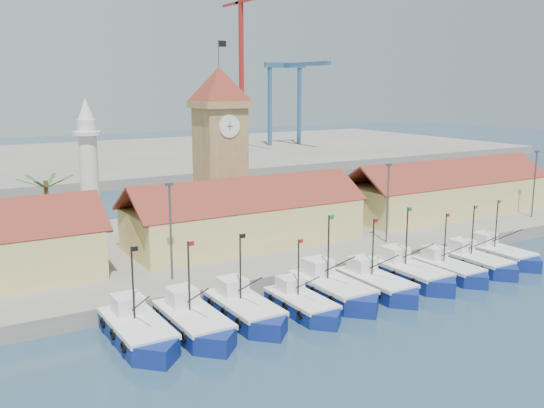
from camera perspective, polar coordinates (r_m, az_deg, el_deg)
ground at (r=53.56m, az=7.88°, el=-9.93°), size 400.00×400.00×0.00m
quay at (r=72.61m, az=-4.06°, el=-3.55°), size 140.00×32.00×1.50m
terminal at (r=153.08m, az=-18.90°, el=3.78°), size 240.00×80.00×2.00m
boat_0 at (r=47.73m, az=-12.41°, el=-11.77°), size 3.73×10.22×7.73m
boat_1 at (r=48.69m, az=-7.27°, el=-11.13°), size 3.69×10.12×7.66m
boat_2 at (r=50.85m, az=-2.46°, el=-10.06°), size 3.66×10.02×7.58m
boat_3 at (r=52.35m, az=2.97°, el=-9.53°), size 3.23×8.85×6.70m
boat_4 at (r=55.71m, az=5.86°, el=-8.12°), size 3.91×10.70×8.10m
boat_5 at (r=57.90m, az=9.95°, el=-7.55°), size 3.55×9.71×7.35m
boat_6 at (r=61.53m, az=13.03°, el=-6.49°), size 3.78×10.37×7.84m
boat_7 at (r=64.19m, az=16.37°, el=-6.02°), size 3.29×9.01×6.81m
boat_8 at (r=67.53m, az=18.75°, el=-5.28°), size 3.44×9.44×7.14m
boat_9 at (r=71.33m, az=20.73°, el=-4.55°), size 3.47×9.49×7.18m
hall_center at (r=68.39m, az=-2.58°, el=-1.67°), size 27.04×10.13×7.61m
hall_right at (r=87.92m, az=16.08°, el=0.80°), size 31.20×10.13×7.61m
clock_tower at (r=72.37m, az=-4.91°, el=5.42°), size 5.80×5.80×22.70m
minaret at (r=69.37m, az=-16.82°, el=2.87°), size 3.00×3.00×16.30m
palm_tree at (r=66.97m, az=-20.36°, el=-0.67°), size 5.60×5.03×8.39m
lamp_posts at (r=61.36m, az=1.38°, el=-0.78°), size 80.70×0.25×9.03m
crane_red_right at (r=162.15m, az=-2.71°, el=14.11°), size 1.00×31.90×45.99m
gantry at (r=172.89m, az=1.82°, el=11.49°), size 13.00×22.00×23.20m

